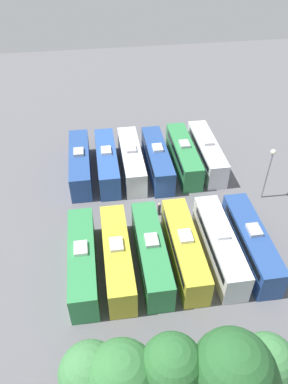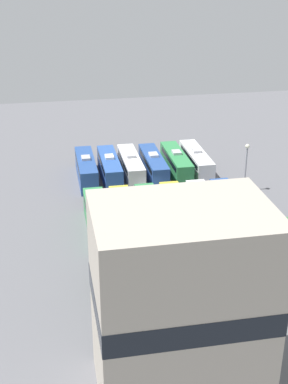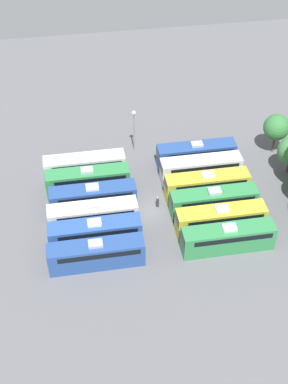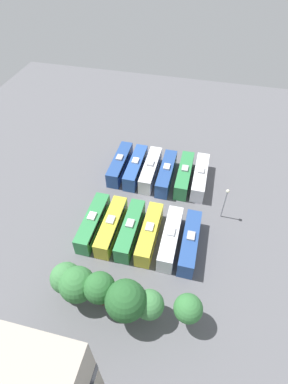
{
  "view_description": "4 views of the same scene",
  "coord_description": "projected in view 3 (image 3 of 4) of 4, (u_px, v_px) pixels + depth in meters",
  "views": [
    {
      "loc": [
        5.74,
        30.43,
        28.94
      ],
      "look_at": [
        1.08,
        -0.98,
        1.91
      ],
      "focal_mm": 35.0,
      "sensor_mm": 36.0,
      "label": 1
    },
    {
      "loc": [
        12.93,
        62.65,
        30.06
      ],
      "look_at": [
        1.45,
        1.34,
        1.66
      ],
      "focal_mm": 50.0,
      "sensor_mm": 36.0,
      "label": 2
    },
    {
      "loc": [
        48.93,
        -9.1,
        47.06
      ],
      "look_at": [
        -1.14,
        -0.78,
        2.01
      ],
      "focal_mm": 50.0,
      "sensor_mm": 36.0,
      "label": 3
    },
    {
      "loc": [
        -7.47,
        35.77,
        41.22
      ],
      "look_at": [
        1.19,
        0.02,
        3.07
      ],
      "focal_mm": 28.0,
      "sensor_mm": 36.0,
      "label": 4
    }
  ],
  "objects": [
    {
      "name": "bus_9",
      "position": [
        214.0,
        201.0,
        66.98
      ],
      "size": [
        2.45,
        10.93,
        3.59
      ],
      "color": "#338C4C",
      "rests_on": "ground_plane"
    },
    {
      "name": "bus_3",
      "position": [
        93.0,
        215.0,
        65.1
      ],
      "size": [
        2.45,
        10.93,
        3.59
      ],
      "color": "silver",
      "rests_on": "ground_plane"
    },
    {
      "name": "bus_2",
      "position": [
        93.0,
        197.0,
        67.51
      ],
      "size": [
        2.45,
        10.93,
        3.59
      ],
      "color": "#284C93",
      "rests_on": "ground_plane"
    },
    {
      "name": "tree_0",
      "position": [
        277.0,
        127.0,
        74.87
      ],
      "size": [
        3.73,
        3.73,
        6.03
      ],
      "color": "brown",
      "rests_on": "ground_plane"
    },
    {
      "name": "ground_plane",
      "position": [
        151.0,
        209.0,
        68.45
      ],
      "size": [
        104.7,
        104.7,
        0.0
      ],
      "primitive_type": "plane",
      "color": "slate"
    },
    {
      "name": "bus_5",
      "position": [
        97.0,
        253.0,
        60.37
      ],
      "size": [
        2.45,
        10.93,
        3.59
      ],
      "color": "#284C93",
      "rests_on": "ground_plane"
    },
    {
      "name": "bus_4",
      "position": [
        95.0,
        232.0,
        62.84
      ],
      "size": [
        2.45,
        10.93,
        3.59
      ],
      "color": "#2D56A8",
      "rests_on": "ground_plane"
    },
    {
      "name": "bus_7",
      "position": [
        201.0,
        168.0,
        71.9
      ],
      "size": [
        2.45,
        10.93,
        3.59
      ],
      "color": "silver",
      "rests_on": "ground_plane"
    },
    {
      "name": "bus_6",
      "position": [
        196.0,
        154.0,
        74.22
      ],
      "size": [
        2.45,
        10.93,
        3.59
      ],
      "color": "#284C93",
      "rests_on": "ground_plane"
    },
    {
      "name": "bus_1",
      "position": [
        88.0,
        180.0,
        70.03
      ],
      "size": [
        2.45,
        10.93,
        3.59
      ],
      "color": "#338C4C",
      "rests_on": "ground_plane"
    },
    {
      "name": "bus_8",
      "position": [
        207.0,
        184.0,
        69.34
      ],
      "size": [
        2.45,
        10.93,
        3.59
      ],
      "color": "gold",
      "rests_on": "ground_plane"
    },
    {
      "name": "worker_person",
      "position": [
        158.0,
        202.0,
        68.3
      ],
      "size": [
        0.36,
        0.36,
        1.63
      ],
      "color": "#333338",
      "rests_on": "ground_plane"
    },
    {
      "name": "light_pole",
      "position": [
        134.0,
        123.0,
        74.75
      ],
      "size": [
        0.6,
        0.6,
        6.68
      ],
      "color": "gray",
      "rests_on": "ground_plane"
    },
    {
      "name": "bus_11",
      "position": [
        228.0,
        237.0,
        62.24
      ],
      "size": [
        2.45,
        10.93,
        3.59
      ],
      "color": "#338C4C",
      "rests_on": "ground_plane"
    },
    {
      "name": "bus_0",
      "position": [
        85.0,
        166.0,
        72.26
      ],
      "size": [
        2.45,
        10.93,
        3.59
      ],
      "color": "white",
      "rests_on": "ground_plane"
    },
    {
      "name": "bus_10",
      "position": [
        221.0,
        218.0,
        64.61
      ],
      "size": [
        2.45,
        10.93,
        3.59
      ],
      "color": "gold",
      "rests_on": "ground_plane"
    }
  ]
}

